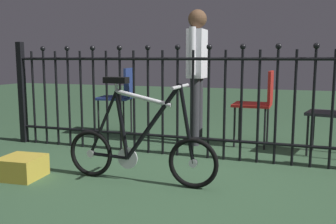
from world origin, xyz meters
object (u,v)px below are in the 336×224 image
Objects in this scene: chair_charcoal at (335,108)px; person_visitor at (197,66)px; chair_navy at (121,93)px; chair_red at (259,100)px; display_crate at (22,167)px; bicycle at (139,146)px.

person_visitor is at bearing 177.82° from chair_charcoal.
chair_charcoal is (2.62, -0.28, -0.05)m from chair_navy.
display_crate is at bearing -133.30° from chair_red.
chair_red is 2.65m from display_crate.
bicycle is at bearing -92.83° from person_visitor.
person_visitor is (1.11, -0.22, 0.38)m from chair_navy.
person_visitor is 2.23m from display_crate.
person_visitor is (-0.72, -0.13, 0.39)m from chair_red.
chair_navy is at bearing 173.97° from chair_charcoal.
chair_red is at bearing -2.64° from chair_navy.
chair_charcoal is 0.82m from chair_red.
bicycle reaches higher than display_crate.
chair_red is 2.65× the size of display_crate.
chair_navy reaches higher than bicycle.
person_visitor is at bearing -169.34° from chair_red.
person_visitor is at bearing -11.18° from chair_navy.
display_crate is (0.03, -1.98, -0.46)m from chair_navy.
chair_charcoal is 3.13m from display_crate.
display_crate is (-1.79, -1.90, -0.45)m from chair_red.
chair_red is 0.56× the size of person_visitor.
bicycle is 2.04m from chair_navy.
person_visitor reaches higher than chair_navy.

